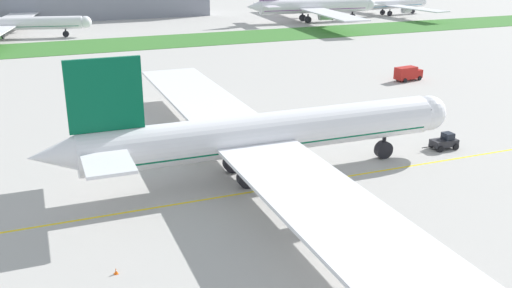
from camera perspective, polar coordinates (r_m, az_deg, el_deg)
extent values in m
plane|color=#ADAAA5|center=(66.63, 3.83, -4.77)|extent=(600.00, 600.00, 0.00)
cube|color=yellow|center=(68.18, 3.16, -4.18)|extent=(280.00, 0.36, 0.01)
cube|color=#38722D|center=(170.15, -12.68, 9.65)|extent=(320.00, 24.00, 0.10)
cylinder|color=white|center=(69.25, 1.08, 1.13)|extent=(44.22, 5.25, 4.92)
cube|color=#055938|center=(69.52, 1.08, 0.45)|extent=(42.45, 4.84, 0.59)
sphere|color=white|center=(80.79, 16.67, 2.96)|extent=(4.68, 4.68, 4.68)
cone|color=white|center=(64.39, -19.35, -1.08)|extent=(5.45, 4.22, 4.18)
cube|color=#055938|center=(63.01, -14.74, 4.71)|extent=(7.96, 0.55, 7.88)
cube|color=white|center=(69.18, -15.59, 1.02)|extent=(4.92, 7.91, 0.34)
cube|color=white|center=(59.90, -14.51, -1.71)|extent=(4.92, 7.91, 0.34)
cube|color=white|center=(89.07, -5.75, 4.75)|extent=(10.02, 39.84, 0.39)
cube|color=white|center=(49.98, 8.58, -7.29)|extent=(10.02, 39.84, 0.39)
cylinder|color=#B7BABF|center=(81.58, -3.09, 2.38)|extent=(4.70, 2.74, 2.71)
cylinder|color=black|center=(82.31, -1.55, 2.55)|extent=(0.43, 2.85, 2.84)
cylinder|color=#B7BABF|center=(58.29, 5.30, -4.77)|extent=(4.70, 2.74, 2.71)
cylinder|color=black|center=(59.30, 7.33, -4.41)|extent=(0.43, 2.85, 2.84)
cylinder|color=black|center=(77.99, 12.55, 0.11)|extent=(0.51, 0.51, 1.91)
cylinder|color=black|center=(78.30, 12.50, -0.55)|extent=(2.35, 1.07, 2.34)
cylinder|color=black|center=(71.48, -2.35, -1.20)|extent=(0.51, 0.51, 1.91)
cylinder|color=black|center=(71.82, -2.34, -1.91)|extent=(2.35, 1.07, 2.34)
cylinder|color=black|center=(66.94, -0.89, -2.64)|extent=(0.51, 0.51, 1.91)
cylinder|color=black|center=(67.30, -0.89, -3.39)|extent=(2.35, 1.07, 2.34)
cube|color=black|center=(80.18, 16.29, 3.34)|extent=(1.75, 3.70, 0.89)
sphere|color=black|center=(67.17, -13.09, 0.43)|extent=(0.34, 0.34, 0.34)
sphere|color=black|center=(67.74, -9.97, 0.80)|extent=(0.34, 0.34, 0.34)
sphere|color=black|center=(68.50, -6.92, 1.17)|extent=(0.34, 0.34, 0.34)
sphere|color=black|center=(69.46, -3.95, 1.52)|extent=(0.34, 0.34, 0.34)
sphere|color=black|center=(70.61, -1.06, 1.86)|extent=(0.34, 0.34, 0.34)
sphere|color=black|center=(71.93, 1.73, 2.19)|extent=(0.34, 0.34, 0.34)
sphere|color=black|center=(73.41, 4.41, 2.49)|extent=(0.34, 0.34, 0.34)
sphere|color=black|center=(75.05, 6.99, 2.78)|extent=(0.34, 0.34, 0.34)
sphere|color=black|center=(76.84, 9.45, 3.05)|extent=(0.34, 0.34, 0.34)
sphere|color=black|center=(78.77, 11.79, 3.30)|extent=(0.34, 0.34, 0.34)
cube|color=#26262B|center=(84.08, 18.10, 0.13)|extent=(3.67, 1.94, 0.92)
cube|color=black|center=(84.14, 18.46, 0.76)|extent=(1.33, 1.47, 0.90)
cylinder|color=black|center=(82.52, 16.61, -0.30)|extent=(1.80, 0.13, 0.12)
cylinder|color=black|center=(82.75, 17.79, -0.48)|extent=(0.90, 0.36, 0.90)
cylinder|color=black|center=(84.14, 16.99, -0.07)|extent=(0.90, 0.36, 0.90)
cylinder|color=black|center=(84.33, 19.15, -0.26)|extent=(0.90, 0.36, 0.90)
cylinder|color=black|center=(85.71, 18.34, 0.14)|extent=(0.90, 0.36, 0.90)
cylinder|color=black|center=(75.83, -5.52, -1.43)|extent=(0.12, 0.12, 0.82)
cylinder|color=#BFE519|center=(75.47, -5.49, -0.99)|extent=(0.10, 0.10, 0.52)
cylinder|color=black|center=(75.99, -5.57, -1.39)|extent=(0.12, 0.12, 0.82)
cylinder|color=#BFE519|center=(75.89, -5.63, -0.88)|extent=(0.10, 0.10, 0.52)
cube|color=#BFE519|center=(75.67, -5.56, -0.92)|extent=(0.28, 0.45, 0.58)
sphere|color=tan|center=(75.53, -5.57, -0.63)|extent=(0.22, 0.22, 0.22)
cylinder|color=black|center=(74.48, 5.16, -1.79)|extent=(0.13, 0.13, 0.88)
cylinder|color=#BFE519|center=(74.36, 5.14, -1.23)|extent=(0.10, 0.10, 0.56)
cylinder|color=black|center=(74.30, 5.21, -1.84)|extent=(0.13, 0.13, 0.88)
cylinder|color=#BFE519|center=(73.91, 5.26, -1.36)|extent=(0.10, 0.10, 0.56)
cube|color=#BFE519|center=(74.12, 5.20, -1.27)|extent=(0.33, 0.50, 0.62)
sphere|color=brown|center=(73.97, 5.21, -0.95)|extent=(0.24, 0.24, 0.24)
cube|color=#F2590C|center=(52.54, -13.66, -12.36)|extent=(0.36, 0.36, 0.03)
cone|color=#F2590C|center=(52.39, -13.69, -12.09)|extent=(0.28, 0.28, 0.55)
cylinder|color=white|center=(52.38, -13.69, -12.07)|extent=(0.17, 0.17, 0.06)
cube|color=#B21E19|center=(124.09, 14.60, 6.82)|extent=(4.86, 2.83, 2.44)
cube|color=#B21E19|center=(126.20, 15.56, 6.76)|extent=(2.06, 2.36, 1.68)
cube|color=#263347|center=(126.71, 15.85, 6.94)|extent=(0.33, 1.87, 0.74)
cylinder|color=black|center=(127.14, 15.18, 6.49)|extent=(0.93, 0.42, 0.90)
cylinder|color=black|center=(125.61, 15.88, 6.28)|extent=(0.93, 0.42, 0.90)
cylinder|color=black|center=(124.35, 13.82, 6.33)|extent=(0.93, 0.42, 0.90)
cylinder|color=black|center=(122.78, 14.52, 6.11)|extent=(0.93, 0.42, 0.90)
cylinder|color=white|center=(190.60, -23.27, 10.89)|extent=(42.22, 12.92, 3.88)
cube|color=#055938|center=(190.68, -23.24, 10.68)|extent=(40.50, 12.25, 0.47)
sphere|color=white|center=(186.65, -16.51, 11.49)|extent=(3.69, 3.69, 3.69)
cube|color=white|center=(211.46, -22.54, 11.53)|extent=(17.32, 39.26, 0.31)
cylinder|color=#B7BABF|center=(203.00, -22.66, 10.91)|extent=(4.06, 2.88, 2.13)
cylinder|color=black|center=(202.59, -22.14, 10.96)|extent=(0.80, 2.26, 2.24)
cylinder|color=black|center=(178.61, -23.77, 9.81)|extent=(0.80, 2.26, 2.24)
cylinder|color=black|center=(187.83, -18.32, 10.53)|extent=(0.41, 0.41, 1.50)
cylinder|color=black|center=(187.93, -18.29, 10.30)|extent=(1.98, 1.21, 1.84)
cylinder|color=black|center=(193.71, -24.01, 10.09)|extent=(0.41, 0.41, 1.50)
cylinder|color=black|center=(193.81, -23.98, 9.87)|extent=(1.98, 1.21, 1.84)
cylinder|color=white|center=(215.08, 5.75, 13.44)|extent=(41.06, 8.34, 5.02)
cube|color=#661472|center=(215.17, 5.74, 13.21)|extent=(39.40, 7.81, 0.60)
sphere|color=white|center=(224.35, 11.04, 13.43)|extent=(4.77, 4.77, 4.77)
cone|color=white|center=(207.39, -0.20, 13.42)|extent=(5.85, 4.71, 4.27)
cube|color=white|center=(213.52, 0.64, 13.69)|extent=(5.13, 8.38, 0.35)
cube|color=white|center=(204.02, 1.53, 13.43)|extent=(5.13, 8.38, 0.35)
cube|color=white|center=(233.72, 3.25, 13.81)|extent=(11.95, 37.32, 0.40)
cube|color=white|center=(195.32, 7.58, 12.60)|extent=(11.95, 37.32, 0.40)
cylinder|color=#B7BABF|center=(226.62, 4.28, 13.23)|extent=(4.98, 3.14, 2.76)
cylinder|color=black|center=(227.49, 4.86, 13.24)|extent=(0.65, 2.92, 2.90)
cylinder|color=#B7BABF|center=(203.48, 6.91, 12.46)|extent=(4.98, 3.14, 2.76)
cylinder|color=black|center=(204.45, 7.53, 12.47)|extent=(0.65, 2.92, 2.90)
cylinder|color=black|center=(221.86, 9.51, 12.55)|extent=(0.52, 0.52, 1.95)
cylinder|color=black|center=(221.97, 9.49, 12.30)|extent=(2.47, 1.27, 2.39)
cylinder|color=black|center=(216.65, 4.63, 12.59)|extent=(0.52, 0.52, 1.95)
cylinder|color=black|center=(216.77, 4.62, 12.33)|extent=(2.47, 1.27, 2.39)
cylinder|color=black|center=(211.79, 5.16, 12.42)|extent=(0.52, 0.52, 1.95)
cylinder|color=black|center=(211.91, 5.16, 12.16)|extent=(2.47, 1.27, 2.39)
cylinder|color=white|center=(240.86, 13.26, 13.40)|extent=(30.38, 7.59, 4.06)
cube|color=#0C6B9E|center=(240.93, 13.24, 13.23)|extent=(29.14, 7.13, 0.49)
sphere|color=white|center=(251.83, 16.10, 13.40)|extent=(3.86, 3.86, 3.86)
cone|color=white|center=(230.04, 10.01, 13.43)|extent=(4.85, 3.96, 3.45)
cube|color=white|center=(235.43, 10.11, 13.63)|extent=(4.06, 6.85, 0.28)
cube|color=white|center=(229.15, 11.39, 13.40)|extent=(4.06, 6.85, 0.28)
cube|color=white|center=(251.79, 10.59, 13.69)|extent=(9.78, 27.69, 0.33)
cube|color=white|center=(228.49, 15.58, 12.79)|extent=(9.78, 27.69, 0.33)
cylinder|color=#B7BABF|center=(247.79, 11.64, 13.26)|extent=(4.10, 2.68, 2.23)
cylinder|color=black|center=(249.03, 11.99, 13.26)|extent=(0.61, 2.37, 2.35)
cylinder|color=#B7BABF|center=(233.64, 14.67, 12.69)|extent=(4.10, 2.68, 2.23)
cylinder|color=black|center=(234.96, 15.03, 12.69)|extent=(0.61, 2.37, 2.35)
cylinder|color=black|center=(248.83, 15.24, 12.76)|extent=(0.42, 0.42, 1.57)
cylinder|color=black|center=(248.92, 15.22, 12.58)|extent=(2.02, 1.09, 1.93)
cylinder|color=black|center=(241.16, 12.42, 12.79)|extent=(0.42, 0.42, 1.57)
cylinder|color=black|center=(241.25, 12.41, 12.60)|extent=(2.02, 1.09, 1.93)
cylinder|color=black|center=(237.97, 13.10, 12.66)|extent=(0.42, 0.42, 1.57)
cylinder|color=black|center=(238.05, 13.09, 12.47)|extent=(2.02, 1.09, 1.93)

